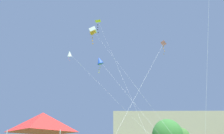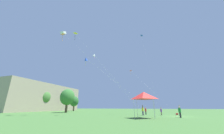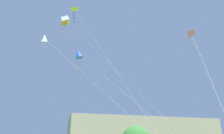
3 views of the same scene
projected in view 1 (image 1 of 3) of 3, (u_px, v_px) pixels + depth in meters
name	position (u px, v px, depth m)	size (l,w,h in m)	color
festival_tent	(42.00, 122.00, 15.56)	(3.31, 3.31, 4.19)	#B7B7BC
kite_pink_delta_0	(163.00, 46.00, 21.07)	(5.72, 9.52, 10.96)	silver
kite_blue_diamond_1	(100.00, 61.00, 31.45)	(7.01, 16.10, 13.60)	silver
kite_white_box_3	(93.00, 31.00, 40.46)	(9.83, 20.34, 21.44)	silver
kite_yellow_delta_4	(98.00, 22.00, 37.24)	(6.33, 16.49, 20.99)	silver
kite_white_diamond_5	(70.00, 54.00, 27.51)	(10.38, 9.19, 12.70)	silver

